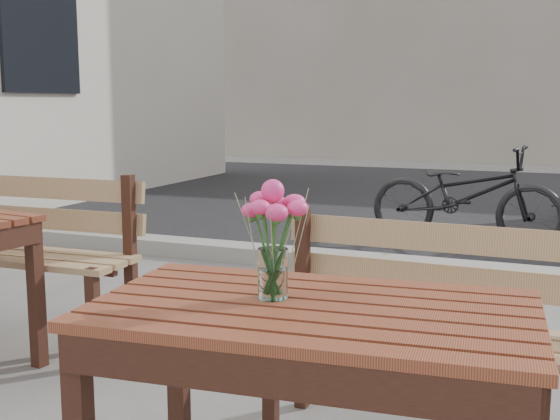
% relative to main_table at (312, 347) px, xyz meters
% --- Properties ---
extents(street, '(30.00, 8.12, 0.12)m').
position_rel_main_table_xyz_m(street, '(0.20, 5.20, -0.55)').
color(street, black).
rests_on(street, ground).
extents(main_table, '(1.17, 0.75, 0.69)m').
position_rel_main_table_xyz_m(main_table, '(0.00, 0.00, 0.00)').
color(main_table, '#592617').
rests_on(main_table, ground).
extents(main_bench, '(1.33, 0.43, 0.82)m').
position_rel_main_table_xyz_m(main_bench, '(0.26, 0.77, -0.08)').
color(main_bench, '#97794E').
rests_on(main_bench, ground).
extents(main_vase, '(0.17, 0.17, 0.31)m').
position_rel_main_table_xyz_m(main_vase, '(-0.12, 0.02, 0.31)').
color(main_vase, white).
rests_on(main_vase, main_table).
extents(second_bench, '(1.42, 0.46, 0.87)m').
position_rel_main_table_xyz_m(second_bench, '(-2.02, 1.13, -0.05)').
color(second_bench, '#97794E').
rests_on(second_bench, ground).
extents(bicycle, '(1.67, 0.73, 0.85)m').
position_rel_main_table_xyz_m(bicycle, '(-0.18, 4.41, -0.15)').
color(bicycle, black).
rests_on(bicycle, ground).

